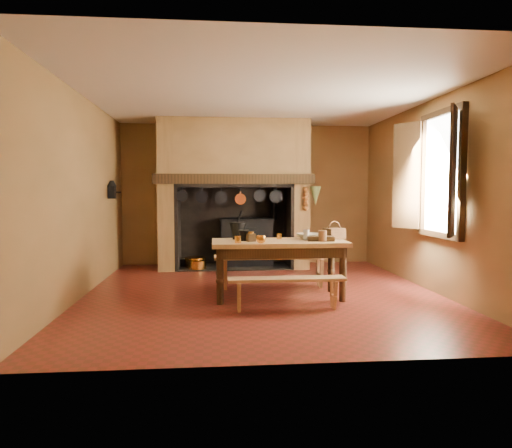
{
  "coord_description": "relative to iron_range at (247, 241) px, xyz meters",
  "views": [
    {
      "loc": [
        -0.67,
        -6.47,
        1.45
      ],
      "look_at": [
        -0.05,
        0.3,
        0.98
      ],
      "focal_mm": 32.0,
      "sensor_mm": 36.0,
      "label": 1
    }
  ],
  "objects": [
    {
      "name": "mortar_small",
      "position": [
        -0.24,
        -2.78,
        0.39
      ],
      "size": [
        0.15,
        0.15,
        0.25
      ],
      "rotation": [
        0.0,
        0.0,
        -0.02
      ],
      "color": "black",
      "rests_on": "work_table"
    },
    {
      "name": "chimney_breast",
      "position": [
        -0.26,
        -0.14,
        1.33
      ],
      "size": [
        2.95,
        0.96,
        2.8
      ],
      "color": "olive",
      "rests_on": "floor"
    },
    {
      "name": "herb_bunch",
      "position": [
        1.22,
        -0.66,
        0.9
      ],
      "size": [
        0.2,
        0.2,
        0.35
      ],
      "primitive_type": "cone",
      "rotation": [
        3.14,
        0.0,
        0.0
      ],
      "color": "#5E6A32",
      "rests_on": "chimney_breast"
    },
    {
      "name": "hearth_pans",
      "position": [
        -1.01,
        -0.23,
        -0.39
      ],
      "size": [
        0.51,
        0.62,
        0.2
      ],
      "color": "orange",
      "rests_on": "floor"
    },
    {
      "name": "bench_back",
      "position": [
        0.25,
        -2.15,
        -0.11
      ],
      "size": [
        1.77,
        0.31,
        0.5
      ],
      "color": "tan",
      "rests_on": "floor"
    },
    {
      "name": "bench_front",
      "position": [
        0.25,
        -3.45,
        -0.18
      ],
      "size": [
        1.45,
        0.25,
        0.41
      ],
      "color": "tan",
      "rests_on": "floor"
    },
    {
      "name": "wall_coffee_mill",
      "position": [
        -2.38,
        -0.9,
        1.03
      ],
      "size": [
        0.23,
        0.16,
        0.31
      ],
      "color": "black",
      "rests_on": "wall_left"
    },
    {
      "name": "window",
      "position": [
        2.39,
        -2.85,
        1.22
      ],
      "size": [
        0.39,
        1.75,
        1.76
      ],
      "color": "white",
      "rests_on": "wall_right"
    },
    {
      "name": "wicker_basket",
      "position": [
        1.06,
        -2.61,
        0.39
      ],
      "size": [
        0.32,
        0.29,
        0.26
      ],
      "rotation": [
        0.0,
        0.0,
        0.42
      ],
      "color": "#512D18",
      "rests_on": "work_table"
    },
    {
      "name": "wall_front",
      "position": [
        0.04,
        -5.2,
        0.92
      ],
      "size": [
        5.0,
        0.02,
        2.8
      ],
      "primitive_type": "cube",
      "color": "olive",
      "rests_on": "floor"
    },
    {
      "name": "glass_jar",
      "position": [
        0.63,
        -2.76,
        0.38
      ],
      "size": [
        0.09,
        0.09,
        0.15
      ],
      "primitive_type": "cylinder",
      "rotation": [
        0.0,
        0.0,
        0.06
      ],
      "color": "beige",
      "rests_on": "work_table"
    },
    {
      "name": "wall_left",
      "position": [
        -2.46,
        -2.45,
        0.92
      ],
      "size": [
        0.02,
        5.5,
        2.8
      ],
      "primitive_type": "cube",
      "color": "olive",
      "rests_on": "floor"
    },
    {
      "name": "wooden_tray",
      "position": [
        0.81,
        -2.83,
        0.34
      ],
      "size": [
        0.38,
        0.29,
        0.06
      ],
      "primitive_type": "cube",
      "rotation": [
        0.0,
        0.0,
        -0.11
      ],
      "color": "#332210",
      "rests_on": "work_table"
    },
    {
      "name": "hanging_pans",
      "position": [
        -0.3,
        -0.64,
        0.88
      ],
      "size": [
        1.92,
        0.29,
        0.27
      ],
      "color": "black",
      "rests_on": "chimney_breast"
    },
    {
      "name": "iron_range",
      "position": [
        0.0,
        0.0,
        0.0
      ],
      "size": [
        1.12,
        0.55,
        1.6
      ],
      "color": "black",
      "rests_on": "floor"
    },
    {
      "name": "ceiling",
      "position": [
        0.04,
        -2.45,
        2.32
      ],
      "size": [
        5.5,
        5.5,
        0.0
      ],
      "primitive_type": "plane",
      "rotation": [
        3.14,
        0.0,
        0.0
      ],
      "color": "silver",
      "rests_on": "back_wall"
    },
    {
      "name": "mixing_bowl",
      "position": [
        0.7,
        -2.62,
        0.35
      ],
      "size": [
        0.42,
        0.42,
        0.08
      ],
      "primitive_type": "imported",
      "rotation": [
        0.0,
        0.0,
        0.33
      ],
      "color": "beige",
      "rests_on": "work_table"
    },
    {
      "name": "stoneware_crock",
      "position": [
        0.81,
        -2.93,
        0.38
      ],
      "size": [
        0.12,
        0.12,
        0.15
      ],
      "primitive_type": "cylinder",
      "rotation": [
        0.0,
        0.0,
        0.04
      ],
      "color": "brown",
      "rests_on": "work_table"
    },
    {
      "name": "wall_right",
      "position": [
        2.54,
        -2.45,
        0.92
      ],
      "size": [
        0.02,
        5.5,
        2.8
      ],
      "primitive_type": "cube",
      "color": "olive",
      "rests_on": "floor"
    },
    {
      "name": "mortar_large",
      "position": [
        -0.31,
        -2.54,
        0.44
      ],
      "size": [
        0.24,
        0.24,
        0.41
      ],
      "rotation": [
        0.0,
        0.0,
        -0.19
      ],
      "color": "black",
      "rests_on": "work_table"
    },
    {
      "name": "coffee_grinder",
      "position": [
        -0.15,
        -2.85,
        0.37
      ],
      "size": [
        0.15,
        0.13,
        0.16
      ],
      "rotation": [
        0.0,
        0.0,
        0.28
      ],
      "color": "#332210",
      "rests_on": "work_table"
    },
    {
      "name": "work_table",
      "position": [
        0.25,
        -2.77,
        0.18
      ],
      "size": [
        1.82,
        0.81,
        0.79
      ],
      "color": "tan",
      "rests_on": "floor"
    },
    {
      "name": "brass_mug_a",
      "position": [
        -0.33,
        -3.03,
        0.35
      ],
      "size": [
        0.1,
        0.1,
        0.09
      ],
      "primitive_type": "cylinder",
      "rotation": [
        0.0,
        0.0,
        -0.18
      ],
      "color": "orange",
      "rests_on": "work_table"
    },
    {
      "name": "back_wall",
      "position": [
        0.04,
        0.3,
        0.92
      ],
      "size": [
        5.0,
        0.02,
        2.8
      ],
      "primitive_type": "cube",
      "color": "olive",
      "rests_on": "floor"
    },
    {
      "name": "floor",
      "position": [
        0.04,
        -2.45,
        -0.48
      ],
      "size": [
        5.5,
        5.5,
        0.0
      ],
      "primitive_type": "plane",
      "color": "maroon",
      "rests_on": "ground"
    },
    {
      "name": "onion_string",
      "position": [
        1.04,
        -0.66,
        0.85
      ],
      "size": [
        0.12,
        0.1,
        0.46
      ],
      "primitive_type": null,
      "color": "#985F1C",
      "rests_on": "chimney_breast"
    },
    {
      "name": "brass_mug_b",
      "position": [
        0.28,
        -2.57,
        0.35
      ],
      "size": [
        0.09,
        0.09,
        0.08
      ],
      "primitive_type": "cylinder",
      "rotation": [
        0.0,
        0.0,
        0.41
      ],
      "color": "orange",
      "rests_on": "work_table"
    },
    {
      "name": "brass_cup",
      "position": [
        -0.03,
        -3.08,
        0.36
      ],
      "size": [
        0.16,
        0.16,
        0.1
      ],
      "primitive_type": "imported",
      "rotation": [
        0.0,
        0.0,
        0.3
      ],
      "color": "orange",
      "rests_on": "work_table"
    }
  ]
}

